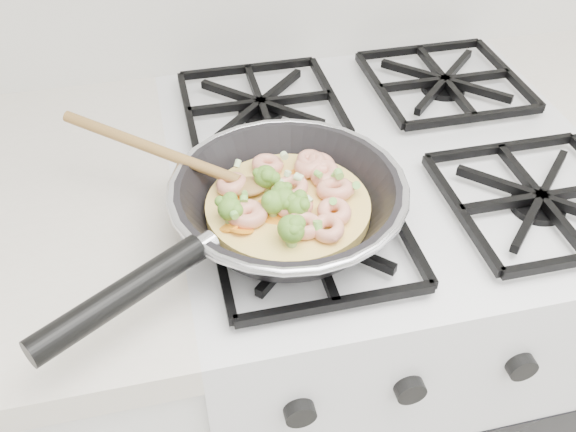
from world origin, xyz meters
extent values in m
cube|color=silver|center=(0.00, 1.70, 0.45)|extent=(0.60, 0.60, 0.90)
cube|color=black|center=(0.00, 1.70, 0.91)|extent=(0.56, 0.56, 0.02)
torus|color=silver|center=(-0.17, 1.57, 0.97)|extent=(0.28, 0.28, 0.01)
cylinder|color=black|center=(-0.37, 1.45, 0.97)|extent=(0.18, 0.13, 0.03)
cylinder|color=#F6D46A|center=(-0.17, 1.57, 0.94)|extent=(0.19, 0.19, 0.02)
ellipsoid|color=olive|center=(-0.21, 1.60, 0.96)|extent=(0.06, 0.05, 0.01)
cylinder|color=olive|center=(-0.32, 1.67, 0.99)|extent=(0.20, 0.14, 0.05)
torus|color=#E5A487|center=(-0.22, 1.55, 0.96)|extent=(0.05, 0.05, 0.02)
torus|color=#E5A487|center=(-0.23, 1.61, 0.96)|extent=(0.06, 0.06, 0.02)
torus|color=#E5A487|center=(-0.13, 1.63, 0.96)|extent=(0.05, 0.04, 0.02)
torus|color=#E5A487|center=(-0.11, 1.57, 0.96)|extent=(0.06, 0.06, 0.02)
torus|color=#E5A487|center=(-0.18, 1.64, 0.96)|extent=(0.05, 0.05, 0.02)
torus|color=#E5A487|center=(-0.17, 1.52, 0.96)|extent=(0.05, 0.05, 0.02)
torus|color=#E5A487|center=(-0.17, 1.56, 0.96)|extent=(0.05, 0.05, 0.02)
torus|color=#E5A487|center=(-0.12, 1.62, 0.96)|extent=(0.05, 0.04, 0.03)
torus|color=#E5A487|center=(-0.17, 1.59, 0.96)|extent=(0.05, 0.05, 0.02)
torus|color=#E5A487|center=(-0.12, 1.61, 0.96)|extent=(0.05, 0.05, 0.02)
torus|color=#E5A487|center=(-0.14, 1.51, 0.96)|extent=(0.05, 0.05, 0.02)
torus|color=#E5A487|center=(-0.13, 1.63, 0.96)|extent=(0.07, 0.07, 0.03)
torus|color=#E5A487|center=(-0.22, 1.55, 0.96)|extent=(0.05, 0.05, 0.02)
torus|color=#E5A487|center=(-0.13, 1.54, 0.96)|extent=(0.06, 0.06, 0.03)
ellipsoid|color=#649A32|center=(-0.18, 1.57, 0.97)|extent=(0.03, 0.03, 0.03)
ellipsoid|color=#649A32|center=(-0.19, 1.56, 0.97)|extent=(0.04, 0.04, 0.03)
ellipsoid|color=#649A32|center=(-0.19, 1.60, 0.97)|extent=(0.04, 0.04, 0.03)
ellipsoid|color=#649A32|center=(-0.18, 1.56, 0.97)|extent=(0.04, 0.04, 0.03)
ellipsoid|color=#649A32|center=(-0.17, 1.54, 0.97)|extent=(0.03, 0.03, 0.02)
ellipsoid|color=#649A32|center=(-0.18, 1.51, 0.97)|extent=(0.04, 0.04, 0.03)
ellipsoid|color=#649A32|center=(-0.18, 1.51, 0.97)|extent=(0.04, 0.04, 0.03)
ellipsoid|color=#649A32|center=(-0.24, 1.56, 0.97)|extent=(0.04, 0.04, 0.03)
cylinder|color=orange|center=(-0.19, 1.55, 0.95)|extent=(0.04, 0.04, 0.01)
cylinder|color=orange|center=(-0.23, 1.58, 0.95)|extent=(0.04, 0.04, 0.01)
cylinder|color=orange|center=(-0.16, 1.57, 0.95)|extent=(0.03, 0.03, 0.00)
cylinder|color=orange|center=(-0.22, 1.55, 0.95)|extent=(0.03, 0.03, 0.01)
cylinder|color=orange|center=(-0.19, 1.64, 0.95)|extent=(0.03, 0.03, 0.01)
cylinder|color=orange|center=(-0.23, 1.54, 0.95)|extent=(0.03, 0.03, 0.01)
cylinder|color=orange|center=(-0.15, 1.62, 0.95)|extent=(0.03, 0.03, 0.00)
cylinder|color=orange|center=(-0.24, 1.59, 0.95)|extent=(0.03, 0.03, 0.01)
cylinder|color=orange|center=(-0.20, 1.57, 0.95)|extent=(0.04, 0.04, 0.01)
cylinder|color=orange|center=(-0.18, 1.65, 0.95)|extent=(0.03, 0.03, 0.01)
cylinder|color=orange|center=(-0.24, 1.55, 0.95)|extent=(0.03, 0.03, 0.01)
cylinder|color=orange|center=(-0.13, 1.64, 0.95)|extent=(0.03, 0.03, 0.01)
cylinder|color=orange|center=(-0.13, 1.55, 0.95)|extent=(0.03, 0.03, 0.01)
cylinder|color=orange|center=(-0.23, 1.55, 0.95)|extent=(0.02, 0.02, 0.01)
cylinder|color=orange|center=(-0.12, 1.59, 0.95)|extent=(0.03, 0.03, 0.00)
cylinder|color=orange|center=(-0.11, 1.62, 0.95)|extent=(0.03, 0.03, 0.01)
cylinder|color=#77C14D|center=(-0.13, 1.59, 0.97)|extent=(0.01, 0.01, 0.01)
cylinder|color=#77C14D|center=(-0.22, 1.58, 0.97)|extent=(0.01, 0.01, 0.01)
cylinder|color=#77C14D|center=(-0.22, 1.57, 0.97)|extent=(0.01, 0.01, 0.01)
cylinder|color=beige|center=(-0.17, 1.60, 0.97)|extent=(0.01, 0.01, 0.01)
cylinder|color=#77C14D|center=(-0.11, 1.59, 0.97)|extent=(0.01, 0.01, 0.01)
cylinder|color=beige|center=(-0.18, 1.59, 0.97)|extent=(0.01, 0.01, 0.01)
cylinder|color=beige|center=(-0.22, 1.64, 0.97)|extent=(0.01, 0.01, 0.01)
cylinder|color=#77C14D|center=(-0.15, 1.51, 0.97)|extent=(0.01, 0.01, 0.01)
cylinder|color=#77C14D|center=(-0.09, 1.57, 0.97)|extent=(0.01, 0.01, 0.01)
cylinder|color=#77C14D|center=(-0.24, 1.54, 0.98)|extent=(0.01, 0.01, 0.01)
cylinder|color=beige|center=(-0.16, 1.64, 0.97)|extent=(0.01, 0.01, 0.01)
cylinder|color=#77C14D|center=(-0.11, 1.58, 0.97)|extent=(0.01, 0.01, 0.01)
cylinder|color=beige|center=(-0.15, 1.56, 0.97)|extent=(0.01, 0.01, 0.01)
cylinder|color=#77C14D|center=(-0.17, 1.54, 0.97)|extent=(0.01, 0.01, 0.01)
cylinder|color=beige|center=(-0.15, 1.59, 0.97)|extent=(0.01, 0.01, 0.01)
cylinder|color=#77C14D|center=(-0.13, 1.54, 0.97)|extent=(0.01, 0.01, 0.01)
camera|label=1|loc=(-0.30, 1.01, 1.44)|focal=40.34mm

